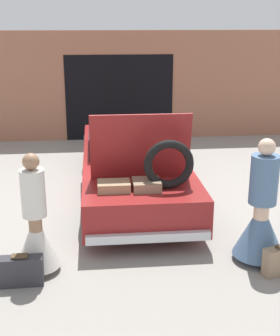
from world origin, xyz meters
name	(u,v)px	position (x,y,z in m)	size (l,w,h in m)	color
ground_plane	(133,191)	(0.00, 0.00, 0.00)	(40.00, 40.00, 0.00)	gray
garage_wall_back	(119,86)	(0.00, 4.10, 1.39)	(12.00, 0.14, 2.80)	#9E664C
car	(133,164)	(0.00, 0.00, 0.54)	(1.82, 5.04, 1.76)	maroon
person_left	(36,231)	(-1.44, -2.74, 0.56)	(0.57, 0.57, 1.56)	#997051
person_right	(261,219)	(1.44, -2.74, 0.59)	(0.68, 0.68, 1.67)	beige
suitcase_beside_left_person	(21,271)	(-1.61, -3.06, 0.19)	(0.54, 0.19, 0.40)	#2D2D33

